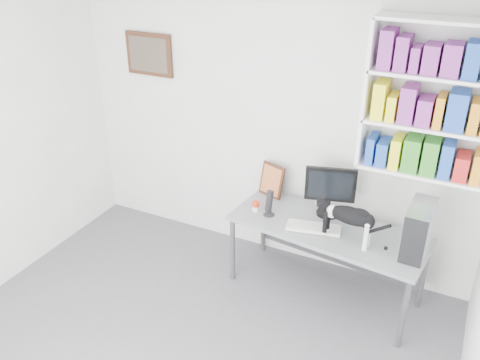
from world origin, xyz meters
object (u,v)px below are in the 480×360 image
at_px(bookshelf, 433,101).
at_px(monitor, 330,191).
at_px(keyboard, 314,227).
at_px(speaker, 269,203).
at_px(leaning_print, 272,180).
at_px(cat, 349,224).
at_px(soup_can, 256,206).
at_px(pc_tower, 419,229).
at_px(desk, 324,261).

xyz_separation_m(bookshelf, monitor, (-0.71, -0.10, -0.90)).
relative_size(bookshelf, keyboard, 2.68).
distance_m(keyboard, speaker, 0.46).
distance_m(leaning_print, cat, 1.00).
relative_size(monitor, speaker, 1.90).
relative_size(bookshelf, soup_can, 13.29).
bearing_deg(soup_can, speaker, -4.60).
bearing_deg(bookshelf, leaning_print, 179.35).
relative_size(keyboard, speaker, 1.85).
distance_m(bookshelf, pc_tower, 1.00).
relative_size(keyboard, leaning_print, 1.42).
relative_size(pc_tower, leaning_print, 1.29).
height_order(pc_tower, speaker, pc_tower).
bearing_deg(soup_can, leaning_print, 88.37).
xyz_separation_m(leaning_print, soup_can, (-0.01, -0.35, -0.12)).
height_order(monitor, pc_tower, monitor).
height_order(bookshelf, desk, bookshelf).
bearing_deg(pc_tower, cat, -165.29).
distance_m(keyboard, soup_can, 0.58).
relative_size(desk, pc_tower, 4.05).
distance_m(pc_tower, soup_can, 1.42).
bearing_deg(desk, bookshelf, 32.57).
relative_size(bookshelf, pc_tower, 2.95).
relative_size(monitor, pc_tower, 1.13).
relative_size(monitor, soup_can, 5.08).
bearing_deg(pc_tower, soup_can, -178.32).
bearing_deg(soup_can, cat, -8.53).
bearing_deg(bookshelf, pc_tower, -75.25).
distance_m(desk, pc_tower, 0.93).
height_order(leaning_print, soup_can, leaning_print).
bearing_deg(bookshelf, monitor, -172.28).
height_order(desk, speaker, speaker).
bearing_deg(bookshelf, keyboard, -151.98).
xyz_separation_m(keyboard, soup_can, (-0.58, 0.06, 0.03)).
bearing_deg(monitor, bookshelf, -7.70).
distance_m(monitor, leaning_print, 0.62).
height_order(monitor, leaning_print, monitor).
relative_size(speaker, leaning_print, 0.77).
bearing_deg(desk, leaning_print, 160.83).
relative_size(keyboard, cat, 0.82).
xyz_separation_m(bookshelf, soup_can, (-1.32, -0.33, -1.09)).
bearing_deg(speaker, bookshelf, 33.69).
height_order(speaker, leaning_print, leaning_print).
bearing_deg(desk, cat, -29.44).
relative_size(leaning_print, soup_can, 3.49).
bearing_deg(soup_can, keyboard, -6.30).
height_order(bookshelf, pc_tower, bookshelf).
bearing_deg(speaker, keyboard, 10.73).
xyz_separation_m(bookshelf, desk, (-0.64, -0.31, -1.50)).
bearing_deg(leaning_print, cat, -9.18).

